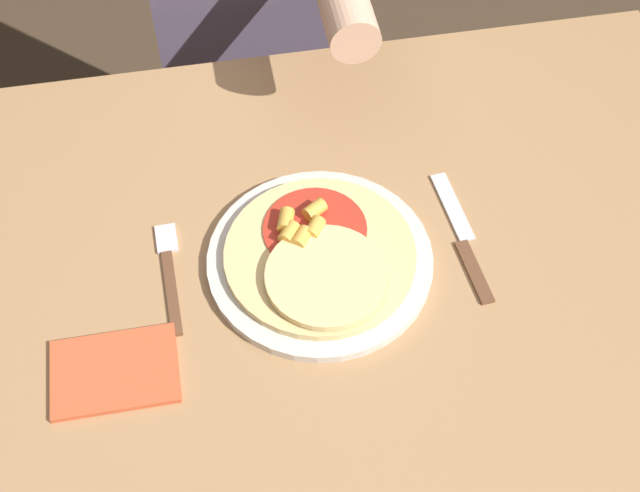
{
  "coord_description": "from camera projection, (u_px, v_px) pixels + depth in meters",
  "views": [
    {
      "loc": [
        -0.14,
        -0.61,
        1.7
      ],
      "look_at": [
        -0.02,
        0.04,
        0.77
      ],
      "focal_mm": 50.0,
      "sensor_mm": 36.0,
      "label": 1
    }
  ],
  "objects": [
    {
      "name": "napkin",
      "position": [
        115.0,
        371.0,
        1.08
      ],
      "size": [
        0.15,
        0.11,
        0.01
      ],
      "color": "#C6512D",
      "rests_on": "dining_table"
    },
    {
      "name": "fork",
      "position": [
        170.0,
        270.0,
        1.17
      ],
      "size": [
        0.03,
        0.18,
        0.0
      ],
      "color": "brown",
      "rests_on": "dining_table"
    },
    {
      "name": "knife",
      "position": [
        463.0,
        238.0,
        1.2
      ],
      "size": [
        0.03,
        0.22,
        0.0
      ],
      "color": "brown",
      "rests_on": "dining_table"
    },
    {
      "name": "pizza",
      "position": [
        320.0,
        256.0,
        1.15
      ],
      "size": [
        0.25,
        0.25,
        0.04
      ],
      "color": "#DBBC7A",
      "rests_on": "plate"
    },
    {
      "name": "ground_plane",
      "position": [
        333.0,
        490.0,
        1.74
      ],
      "size": [
        8.0,
        8.0,
        0.0
      ],
      "primitive_type": "plane",
      "color": "#423323"
    },
    {
      "name": "dining_table",
      "position": [
        338.0,
        329.0,
        1.23
      ],
      "size": [
        1.18,
        0.9,
        0.73
      ],
      "color": "#9E754C",
      "rests_on": "ground_plane"
    },
    {
      "name": "plate",
      "position": [
        320.0,
        261.0,
        1.17
      ],
      "size": [
        0.3,
        0.3,
        0.01
      ],
      "color": "beige",
      "rests_on": "dining_table"
    }
  ]
}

